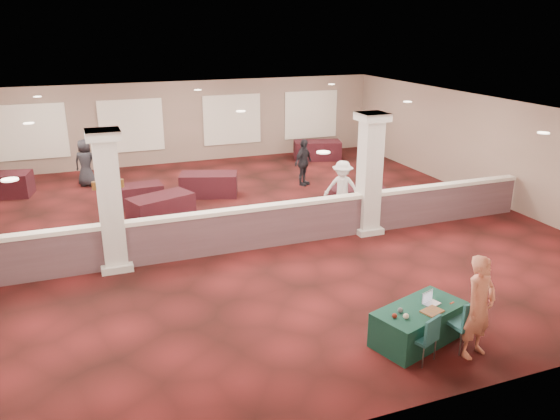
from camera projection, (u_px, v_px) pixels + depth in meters
name	position (u px, v px, depth m)	size (l,w,h in m)	color
ground	(243.00, 227.00, 15.02)	(16.00, 16.00, 0.00)	#4B1212
wall_back	(183.00, 122.00, 21.58)	(16.00, 0.04, 3.20)	#846B5B
wall_front	(414.00, 312.00, 7.43)	(16.00, 0.04, 3.20)	#846B5B
wall_right	(485.00, 148.00, 17.18)	(0.04, 16.00, 3.20)	#846B5B
ceiling	(241.00, 111.00, 13.98)	(16.00, 16.00, 0.02)	white
partition_wall	(261.00, 226.00, 13.51)	(15.60, 0.28, 1.10)	#52373C
column_left	(110.00, 200.00, 11.99)	(0.72, 0.72, 3.20)	beige
column_right	(369.00, 173.00, 14.17)	(0.72, 0.72, 3.20)	beige
sconce_left	(94.00, 186.00, 11.78)	(0.12, 0.12, 0.18)	brown
sconce_right	(121.00, 183.00, 11.97)	(0.12, 0.12, 0.18)	brown
near_table	(418.00, 324.00, 9.58)	(1.69, 0.84, 0.65)	#0E362C
conf_chair_main	(467.00, 320.00, 9.23)	(0.52, 0.53, 0.96)	#1F575B
conf_chair_side	(426.00, 335.00, 8.92)	(0.56, 0.56, 0.85)	#1F575B
woman	(479.00, 307.00, 8.98)	(0.65, 0.43, 1.80)	#DD7860
far_table_front_left	(136.00, 195.00, 16.73)	(1.59, 0.80, 0.64)	black
far_table_front_center	(161.00, 208.00, 15.48)	(1.77, 0.89, 0.72)	black
far_table_front_right	(358.00, 198.00, 16.41)	(1.64, 0.82, 0.67)	black
far_table_back_left	(0.00, 185.00, 17.58)	(1.88, 0.94, 0.76)	black
far_table_back_center	(209.00, 185.00, 17.67)	(1.81, 0.91, 0.74)	black
far_table_back_right	(317.00, 150.00, 22.38)	(1.87, 0.93, 0.76)	black
attendee_b	(342.00, 188.00, 15.76)	(1.03, 0.47, 1.61)	silver
attendee_c	(303.00, 162.00, 18.68)	(0.94, 0.45, 1.60)	black
attendee_d	(86.00, 163.00, 18.58)	(0.80, 0.43, 1.63)	black
laptop_base	(432.00, 304.00, 9.59)	(0.29, 0.20, 0.02)	silver
laptop_screen	(427.00, 296.00, 9.63)	(0.29, 0.01, 0.20)	silver
screen_glow	(428.00, 297.00, 9.63)	(0.27, 0.00, 0.17)	silver
knitting	(432.00, 311.00, 9.33)	(0.35, 0.27, 0.03)	#B2631C
yarn_cream	(406.00, 316.00, 9.10)	(0.10, 0.10, 0.10)	beige
yarn_red	(395.00, 316.00, 9.12)	(0.09, 0.09, 0.09)	maroon
yarn_grey	(400.00, 310.00, 9.30)	(0.09, 0.09, 0.09)	#4F4F54
scissors	(452.00, 303.00, 9.62)	(0.11, 0.03, 0.01)	#B12412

